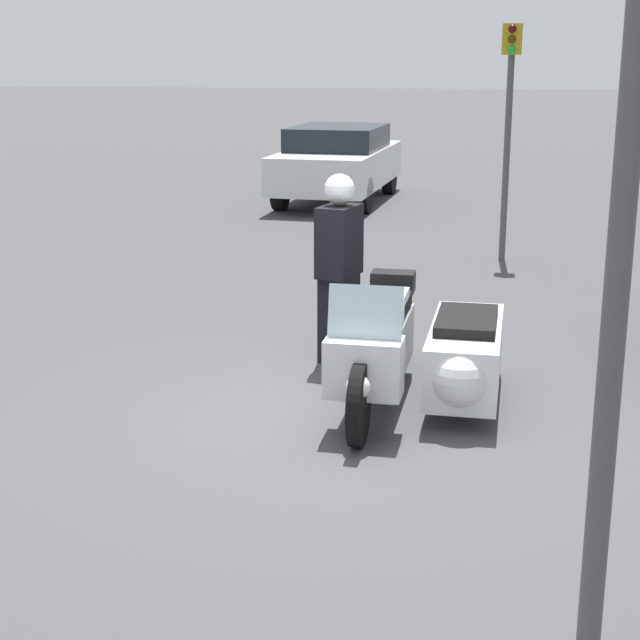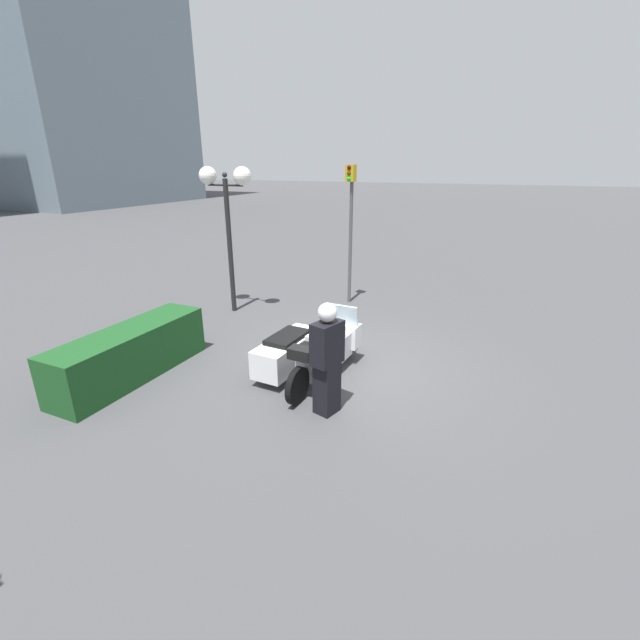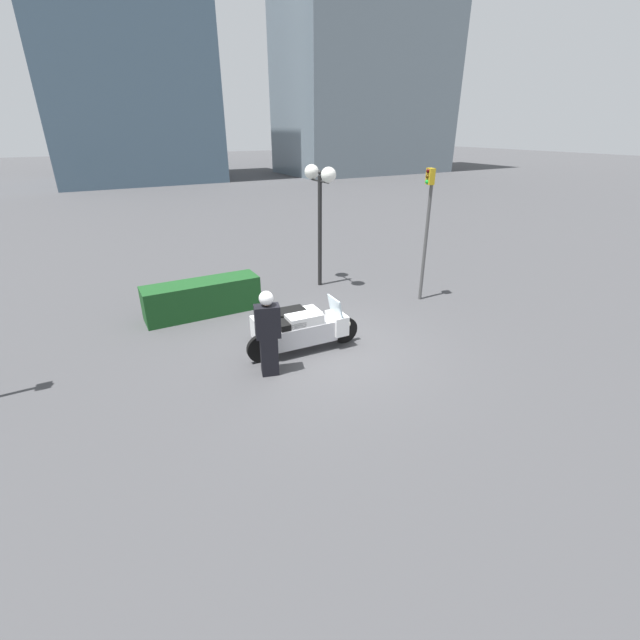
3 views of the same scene
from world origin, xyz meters
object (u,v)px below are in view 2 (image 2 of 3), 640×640
at_px(hedge_bush_curbside, 131,353).
at_px(traffic_light_near, 350,216).
at_px(police_motorcycle, 308,349).
at_px(officer_rider, 327,357).
at_px(twin_lamp_post, 226,193).

relative_size(hedge_bush_curbside, traffic_light_near, 0.83).
xyz_separation_m(police_motorcycle, traffic_light_near, (4.25, 0.83, 1.87)).
bearing_deg(traffic_light_near, police_motorcycle, 27.15).
xyz_separation_m(officer_rider, twin_lamp_post, (3.43, 4.10, 2.00)).
bearing_deg(traffic_light_near, twin_lamp_post, -36.09).
distance_m(police_motorcycle, traffic_light_near, 4.71).
bearing_deg(officer_rider, traffic_light_near, 123.22).
bearing_deg(police_motorcycle, traffic_light_near, 14.04).
xyz_separation_m(police_motorcycle, officer_rider, (-1.08, -0.83, 0.47)).
relative_size(officer_rider, twin_lamp_post, 0.50).
height_order(officer_rider, hedge_bush_curbside, officer_rider).
bearing_deg(twin_lamp_post, hedge_bush_curbside, -172.65).
relative_size(officer_rider, traffic_light_near, 0.49).
xyz_separation_m(officer_rider, traffic_light_near, (5.33, 1.66, 1.40)).
distance_m(hedge_bush_curbside, traffic_light_near, 6.29).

